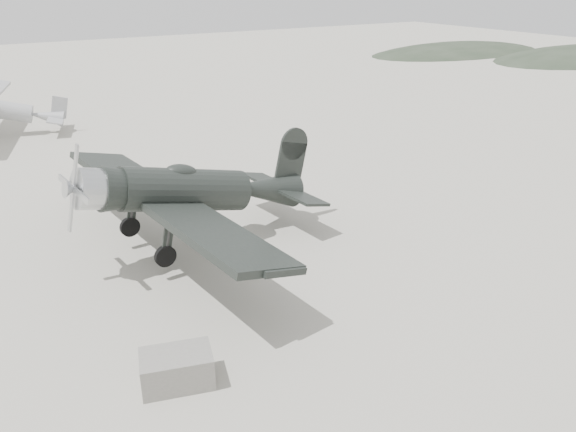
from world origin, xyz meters
name	(u,v)px	position (x,y,z in m)	size (l,w,h in m)	color
ground	(302,293)	(0.00, 0.00, 0.00)	(160.00, 160.00, 0.00)	#AFAD9B
hill_northeast	(457,52)	(50.00, 40.00, 0.00)	(32.00, 16.00, 5.20)	#273325
lowwing_monoplane	(195,191)	(-1.49, 4.87, 2.26)	(9.48, 13.28, 4.27)	black
equipment_block	(177,369)	(-5.01, -2.00, 0.44)	(1.77, 1.10, 0.88)	slate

